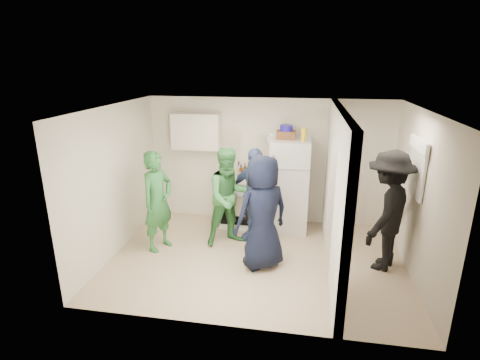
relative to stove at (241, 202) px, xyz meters
name	(u,v)px	position (x,y,z in m)	size (l,w,h in m)	color
floor	(256,259)	(0.49, -1.37, -0.48)	(4.80, 4.80, 0.00)	tan
wall_back	(268,161)	(0.49, 0.33, 0.77)	(4.80, 4.80, 0.00)	silver
wall_front	(239,236)	(0.49, -3.07, 0.77)	(4.80, 4.80, 0.00)	silver
wall_left	(115,181)	(-1.91, -1.37, 0.77)	(3.40, 3.40, 0.00)	silver
wall_right	(419,198)	(2.89, -1.37, 0.77)	(3.40, 3.40, 0.00)	silver
ceiling	(259,108)	(0.49, -1.37, 2.02)	(4.80, 4.80, 0.00)	white
partition_pier_back	(331,173)	(1.69, -0.27, 0.77)	(0.12, 1.20, 2.50)	silver
partition_pier_front	(342,222)	(1.69, -2.47, 0.77)	(0.12, 1.20, 2.50)	silver
partition_header	(341,124)	(1.69, -1.37, 1.82)	(0.12, 1.00, 0.40)	silver
stove	(241,202)	(0.00, 0.00, 0.00)	(0.81, 0.67, 0.96)	white
upper_cabinet	(197,131)	(-0.91, 0.15, 1.37)	(0.95, 0.34, 0.70)	silver
fridge	(289,185)	(0.94, -0.03, 0.41)	(0.73, 0.71, 1.78)	silver
wicker_basket	(286,135)	(0.84, 0.02, 1.37)	(0.35, 0.25, 0.15)	brown
blue_bowl	(286,128)	(0.84, 0.02, 1.50)	(0.24, 0.24, 0.11)	#201697
yellow_cup_stack_top	(304,134)	(1.16, -0.13, 1.42)	(0.09, 0.09, 0.25)	yellow
wall_clock	(271,140)	(0.54, 0.31, 1.22)	(0.22, 0.22, 0.03)	white
spice_shelf	(268,157)	(0.49, 0.28, 0.87)	(0.35, 0.08, 0.03)	olive
nook_window	(418,168)	(2.87, -1.17, 1.17)	(0.03, 0.70, 0.80)	black
nook_window_frame	(417,168)	(2.85, -1.17, 1.17)	(0.04, 0.76, 0.86)	white
nook_valance	(419,145)	(2.83, -1.17, 1.52)	(0.04, 0.82, 0.18)	white
yellow_cup_stack_stove	(233,176)	(-0.12, -0.22, 0.61)	(0.09, 0.09, 0.25)	yellow
red_cup	(251,179)	(0.22, -0.20, 0.54)	(0.09, 0.09, 0.12)	red
person_green_left	(158,201)	(-1.24, -1.24, 0.40)	(0.64, 0.42, 1.75)	#307838
person_green_center	(230,197)	(-0.06, -0.84, 0.40)	(0.86, 0.67, 1.76)	#3A8239
person_denim	(254,195)	(0.35, -0.62, 0.38)	(1.01, 0.42, 1.73)	#365177
person_navy	(262,213)	(0.59, -1.54, 0.44)	(0.90, 0.58, 1.84)	black
person_nook	(387,211)	(2.49, -1.24, 0.48)	(1.24, 0.71, 1.92)	black
bottle_a	(228,170)	(-0.29, 0.14, 0.61)	(0.08, 0.08, 0.26)	brown
bottle_b	(231,174)	(-0.19, -0.10, 0.61)	(0.07, 0.07, 0.25)	#1A4E1D
bottle_c	(239,169)	(-0.07, 0.16, 0.63)	(0.08, 0.08, 0.31)	silver
bottle_d	(241,172)	(0.01, -0.03, 0.63)	(0.07, 0.07, 0.30)	maroon
bottle_e	(248,169)	(0.12, 0.18, 0.63)	(0.06, 0.06, 0.30)	#9BA6AB
bottle_f	(250,172)	(0.18, 0.02, 0.62)	(0.08, 0.08, 0.28)	#1F3A15
bottle_g	(256,171)	(0.27, 0.13, 0.62)	(0.06, 0.06, 0.27)	brown
bottle_h	(226,173)	(-0.28, -0.14, 0.62)	(0.07, 0.07, 0.27)	silver
bottle_i	(245,170)	(0.06, 0.10, 0.63)	(0.06, 0.06, 0.30)	#53370E
bottle_j	(256,174)	(0.30, -0.08, 0.61)	(0.06, 0.06, 0.26)	#1F5A21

